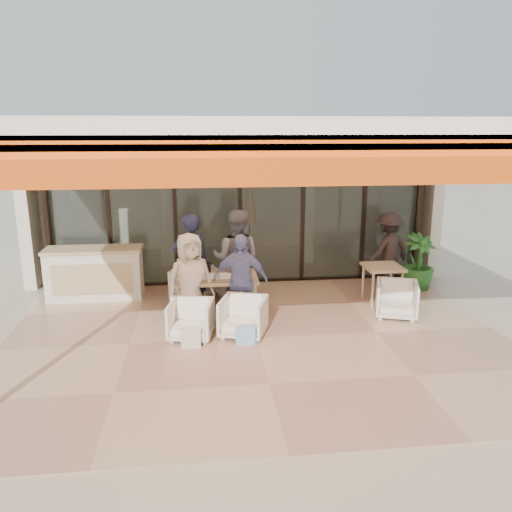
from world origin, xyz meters
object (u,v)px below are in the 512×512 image
Objects in this scene: host_counter at (95,273)px; side_chair at (397,298)px; chair_far_left at (192,282)px; diner_navy at (191,262)px; diner_grey at (236,259)px; potted_palm at (418,262)px; standing_woman at (388,250)px; diner_periwinkle at (240,280)px; chair_near_right at (243,315)px; diner_cream at (190,281)px; chair_far_right at (235,282)px; side_table at (383,271)px; chair_near_left at (191,318)px; dining_table at (214,279)px.

host_counter reaches higher than side_chair.
diner_navy is at bearing 108.21° from chair_far_left.
side_chair is at bearing 179.62° from diner_grey.
standing_woman is at bearing 152.97° from potted_palm.
diner_periwinkle is 1.35× the size of potted_palm.
potted_palm is at bearing 46.28° from chair_near_right.
side_chair is (3.64, 0.03, -0.45)m from diner_cream.
diner_cream is (-0.84, -1.40, 0.48)m from chair_far_right.
side_chair is at bearing -90.00° from side_table.
host_counter is at bearing 160.65° from diner_periwinkle.
chair_near_left is at bearing -161.08° from chair_near_right.
chair_far_left is (1.89, -0.24, -0.17)m from host_counter.
standing_woman is (3.28, 1.76, 0.00)m from diner_periwinkle.
diner_periwinkle is (0.84, -0.90, -0.10)m from diner_navy.
chair_near_right is 4.31m from potted_palm.
diner_navy is at bearing -21.37° from host_counter.
diner_grey is 3.39m from standing_woman.
diner_grey reaches higher than host_counter.
diner_navy is 2.49× the size of side_chair.
chair_far_right is (0.43, 0.94, -0.35)m from dining_table.
diner_navy is at bearing 101.05° from chair_near_left.
diner_navy is 3.65m from side_table.
standing_woman is at bearing 2.21° from diner_cream.
chair_far_left is 0.98× the size of side_table.
chair_near_right reaches higher than chair_near_left.
diner_grey is 3.88m from potted_palm.
chair_far_right is 0.37× the size of diner_navy.
side_table is at bearing 5.71° from dining_table.
host_counter is 1.91m from chair_far_left.
chair_far_right is 0.36× the size of diner_grey.
diner_cream reaches higher than potted_palm.
dining_table is 3.24m from side_table.
diner_periwinkle is (-0.00, -0.90, -0.13)m from diner_grey.
dining_table is 1.09m from chair_far_right.
standing_woman is 0.65m from potted_palm.
diner_grey is 2.50× the size of side_table.
standing_woman is at bearing 93.93° from side_chair.
dining_table reaches higher than chair_near_right.
dining_table is 0.80× the size of diner_grey.
chair_far_right is at bearing -15.87° from standing_woman.
chair_far_left is at bearing 178.65° from side_chair.
diner_grey is 2.99m from side_chair.
standing_woman is (3.28, 0.36, 0.47)m from chair_far_right.
dining_table is at bearing -2.74° from standing_woman.
chair_near_left is 5.07m from potted_palm.
side_table is 1.10m from standing_woman.
diner_grey is at bearing -171.38° from potted_palm.
diner_cream is at bearing -160.25° from side_chair.
diner_periwinkle reaches higher than chair_far_left.
diner_navy reaches higher than chair_near_right.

